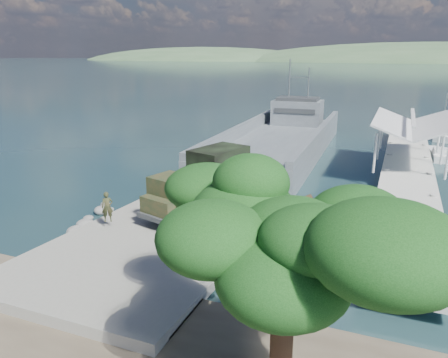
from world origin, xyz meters
The scene contains 11 objects.
ground centered at (0.00, 0.00, 0.00)m, with size 1400.00×1400.00×0.00m, color #18393A.
boat_ramp centered at (0.00, -1.00, 0.25)m, with size 10.00×18.00×0.50m, color gray.
shoreline_rocks centered at (-6.20, 0.50, 0.00)m, with size 3.20×5.60×0.90m, color #5E5F5C, non-canonical shape.
distant_headlands centered at (50.00, 560.00, 0.00)m, with size 1000.00×240.00×48.00m, color #3A5837, non-canonical shape.
pier centered at (13.00, 18.77, 1.60)m, with size 6.40×44.00×6.10m.
landing_craft centered at (0.19, 23.67, 0.86)m, with size 10.11×35.79×10.55m.
military_truck centered at (0.60, 3.86, 2.44)m, with size 4.75×8.76×3.90m.
soldier centered at (-3.41, -1.11, 1.41)m, with size 0.66×0.43×1.81m, color #1C301A.
sailboat_near centered at (16.10, 28.20, 0.37)m, with size 2.03×5.72×6.84m.
sailboat_far centered at (17.56, 39.85, 0.40)m, with size 3.40×6.40×7.49m.
overhang_tree centered at (9.05, -10.29, 5.88)m, with size 8.08×7.44×7.33m.
Camera 1 is at (11.98, -20.87, 10.49)m, focal length 35.00 mm.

